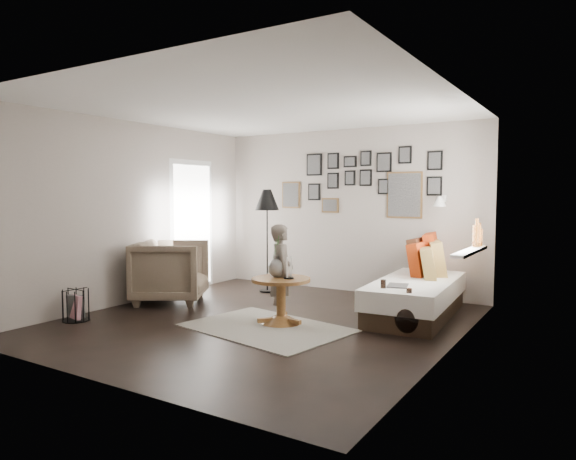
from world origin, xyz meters
The scene contains 23 objects.
ground centered at (0.00, 0.00, 0.00)m, with size 4.80×4.80×0.00m, color black.
wall_back centered at (0.00, 2.40, 1.30)m, with size 4.50×4.50×0.00m, color #A89D93.
wall_front centered at (0.00, -2.40, 1.30)m, with size 4.50×4.50×0.00m, color #A89D93.
wall_left centered at (-2.25, 0.00, 1.30)m, with size 4.80×4.80×0.00m, color #A89D93.
wall_right centered at (2.25, 0.00, 1.30)m, with size 4.80×4.80×0.00m, color #A89D93.
ceiling centered at (0.00, 0.00, 2.60)m, with size 4.80×4.80×0.00m, color white.
door_left centered at (-2.23, 1.20, 1.05)m, with size 0.00×2.14×2.14m.
window_right centered at (2.18, 1.34, 0.93)m, with size 0.15×1.32×1.30m.
gallery_wall centered at (0.29, 2.38, 1.74)m, with size 2.74×0.03×1.08m.
wall_sconce centered at (1.55, 2.13, 1.46)m, with size 0.18×0.36×0.16m.
rug centered at (0.21, -0.25, 0.01)m, with size 1.82×1.27×0.01m, color silver.
pedestal_table centered at (0.25, 0.02, 0.26)m, with size 0.71×0.71×0.56m.
vase centered at (0.17, 0.04, 0.71)m, with size 0.20×0.20×0.51m.
candles centered at (0.36, 0.02, 0.69)m, with size 0.12×0.12×0.26m.
daybed centered at (1.52, 1.34, 0.32)m, with size 1.03×2.17×1.02m.
magazine_on_daybed centered at (1.46, 0.69, 0.48)m, with size 0.23×0.31×0.02m, color black.
armchair centered at (-1.78, 0.24, 0.45)m, with size 0.96×0.98×0.90m, color brown.
armchair_cushion centered at (-1.75, 0.29, 0.48)m, with size 0.41×0.41×0.10m, color beige.
floor_lamp centered at (-1.04, 1.63, 1.41)m, with size 0.38×0.38×1.64m.
magazine_basket centered at (-2.00, -1.18, 0.19)m, with size 0.33×0.33×0.39m.
demijohn_large centered at (1.36, 0.48, 0.22)m, with size 0.38×0.38×0.57m.
demijohn_small centered at (1.71, 0.36, 0.20)m, with size 0.33×0.33×0.52m.
child centered at (0.17, 0.17, 0.60)m, with size 0.44×0.29×1.19m, color #594F46.
Camera 1 is at (3.52, -5.12, 1.56)m, focal length 32.00 mm.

